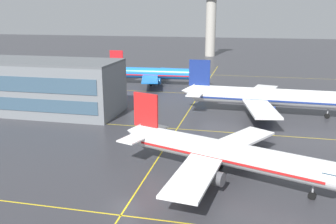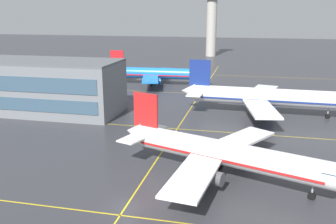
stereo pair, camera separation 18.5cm
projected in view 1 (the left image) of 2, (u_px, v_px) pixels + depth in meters
name	position (u px, v px, depth m)	size (l,w,h in m)	color
ground_plane	(126.00, 207.00, 44.30)	(600.00, 600.00, 0.00)	#333338
airliner_front_gate	(223.00, 153.00, 51.32)	(33.27, 28.48, 10.64)	white
airliner_second_row	(264.00, 97.00, 82.91)	(38.51, 33.28, 11.99)	white
airliner_third_row	(157.00, 73.00, 116.99)	(34.30, 29.59, 10.67)	blue
taxiway_markings	(190.00, 108.00, 89.24)	(115.88, 145.97, 0.01)	yellow
control_tower	(211.00, 17.00, 188.15)	(8.82, 8.82, 33.75)	#ADA89E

